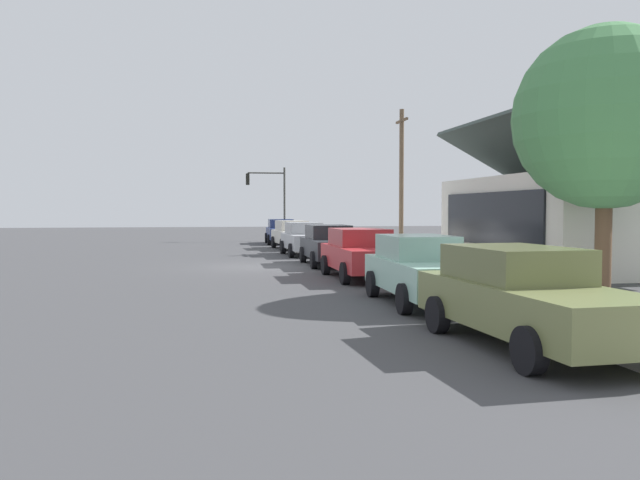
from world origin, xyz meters
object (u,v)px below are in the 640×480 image
car_cherry (362,253)px  car_olive (525,296)px  shade_tree (606,118)px  fire_hydrant_red (394,260)px  traffic_light_main (270,192)px  car_charcoal (330,245)px  utility_pole_wooden (401,177)px  car_navy (281,231)px  car_seafoam (421,269)px  car_silver (305,238)px  car_ivory (293,234)px

car_cherry → car_olive: (10.61, 0.01, 0.00)m
shade_tree → fire_hydrant_red: shade_tree is taller
car_olive → traffic_light_main: (-36.22, -0.27, 2.67)m
car_charcoal → shade_tree: (9.53, 5.64, 3.83)m
car_cherry → shade_tree: shade_tree is taller
car_charcoal → traffic_light_main: (-20.43, -0.24, 2.67)m
shade_tree → utility_pole_wooden: bearing=-179.3°
car_cherry → car_navy: bearing=179.5°
car_seafoam → shade_tree: (-1.34, 5.63, 3.84)m
car_silver → car_seafoam: same height
car_navy → shade_tree: (26.17, 5.53, 3.84)m
car_cherry → traffic_light_main: size_ratio=0.91×
car_navy → car_charcoal: (16.65, -0.11, 0.00)m
car_olive → car_silver: bearing=177.8°
car_charcoal → fire_hydrant_red: (4.03, 1.42, -0.32)m
car_navy → traffic_light_main: (-3.79, -0.35, 2.68)m
car_silver → shade_tree: bearing=20.0°
car_seafoam → traffic_light_main: 31.42m
car_navy → utility_pole_wooden: bearing=33.3°
shade_tree → car_silver: bearing=-159.3°
car_charcoal → utility_pole_wooden: 9.93m
car_navy → shade_tree: shade_tree is taller
shade_tree → fire_hydrant_red: 8.08m
car_ivory → car_navy: bearing=176.3°
car_silver → fire_hydrant_red: bearing=8.2°
traffic_light_main → car_charcoal: bearing=0.7°
shade_tree → utility_pole_wooden: utility_pole_wooden is taller
car_olive → shade_tree: 9.24m
car_seafoam → traffic_light_main: size_ratio=0.88×
car_ivory → car_olive: (26.64, -0.02, 0.00)m
utility_pole_wooden → fire_hydrant_red: 12.88m
car_silver → car_olive: (21.44, 0.13, 0.00)m
car_olive → traffic_light_main: bearing=177.9°
car_charcoal → car_seafoam: size_ratio=1.06×
car_ivory → traffic_light_main: (-9.59, -0.29, 2.68)m
car_seafoam → fire_hydrant_red: car_seafoam is taller
car_seafoam → car_olive: (4.92, 0.02, 0.00)m
car_navy → car_ivory: 5.80m
car_ivory → shade_tree: bearing=12.2°
car_silver → utility_pole_wooden: (-2.07, 5.52, 3.11)m
car_silver → car_charcoal: same height
car_seafoam → traffic_light_main: (-31.30, -0.25, 2.68)m
car_silver → fire_hydrant_red: size_ratio=6.30×
car_olive → utility_pole_wooden: (-23.51, 5.39, 3.11)m
car_navy → car_olive: size_ratio=0.94×
traffic_light_main → fire_hydrant_red: traffic_light_main is taller
car_navy → shade_tree: bearing=14.4°
car_olive → car_charcoal: bearing=177.6°
car_ivory → car_cherry: same height
car_navy → car_cherry: (21.83, -0.09, 0.00)m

